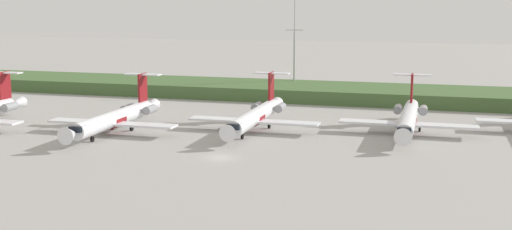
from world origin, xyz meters
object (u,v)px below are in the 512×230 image
(regional_jet_second, at_px, (116,118))
(regional_jet_third, at_px, (256,115))
(regional_jet_fourth, at_px, (408,118))
(antenna_mast, at_px, (294,53))

(regional_jet_second, distance_m, regional_jet_third, 23.95)
(regional_jet_second, xyz_separation_m, regional_jet_third, (22.36, 8.57, 0.00))
(regional_jet_second, bearing_deg, regional_jet_third, 20.96)
(regional_jet_third, distance_m, regional_jet_fourth, 26.00)
(regional_jet_fourth, bearing_deg, regional_jet_third, -170.09)
(regional_jet_second, xyz_separation_m, antenna_mast, (18.46, 56.26, 7.20))
(antenna_mast, bearing_deg, regional_jet_second, -108.17)
(regional_jet_fourth, relative_size, antenna_mast, 1.32)
(regional_jet_third, bearing_deg, regional_jet_fourth, 9.91)
(regional_jet_fourth, bearing_deg, antenna_mast, 124.33)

